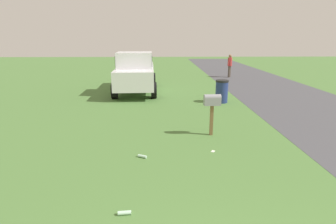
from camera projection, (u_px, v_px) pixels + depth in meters
mailbox at (212, 103)px, 8.10m from camera, size 0.23×0.49×1.23m
pickup_truck at (135, 71)px, 14.50m from camera, size 5.30×2.25×2.09m
trash_bin at (222, 91)px, 12.35m from camera, size 0.56×0.56×1.00m
pedestrian at (230, 64)px, 19.96m from camera, size 0.41×0.41×1.62m
litter_bottle_midfield_b at (125, 213)px, 4.60m from camera, size 0.09×0.23×0.07m
litter_wrapper_near_hydrant at (213, 151)px, 7.15m from camera, size 0.15×0.13×0.01m
litter_bottle_by_mailbox at (142, 156)px, 6.77m from camera, size 0.16×0.23×0.07m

